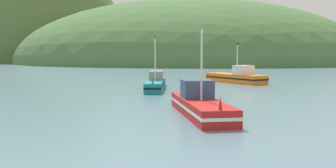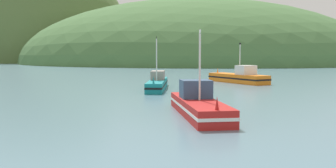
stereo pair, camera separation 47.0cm
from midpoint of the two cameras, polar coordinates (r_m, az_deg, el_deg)
The scene contains 5 objects.
hill_mid_right at distance 152.97m, azimuth 3.68°, elevation 3.22°, with size 140.58×112.47×50.70m, color #47703D.
hill_far_left at distance 195.08m, azimuth -19.44°, elevation 3.27°, with size 98.90×79.12×104.34m, color #516B38.
fishing_boat_red at distance 22.88m, azimuth 5.26°, elevation -3.18°, with size 4.90×9.54×5.20m.
fishing_boat_orange at distance 49.24m, azimuth 11.10°, elevation 1.03°, with size 8.06×9.03×5.19m.
fishing_boat_teal at distance 39.54m, azimuth -1.29°, elevation 0.17°, with size 3.08×10.91×5.53m.
Camera 2 is at (9.31, -2.91, 3.74)m, focal length 39.58 mm.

